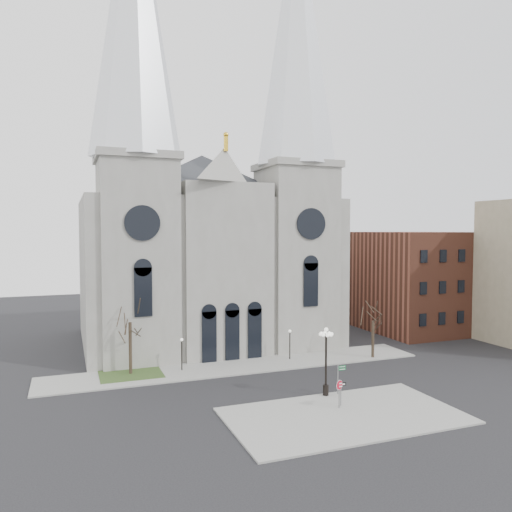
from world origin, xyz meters
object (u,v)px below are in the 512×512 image
object	(u,v)px
one_way_sign	(341,389)
globe_lamp	(326,353)
street_name_sign	(339,377)
stop_sign	(339,388)

from	to	relation	value
one_way_sign	globe_lamp	bearing A→B (deg)	90.12
one_way_sign	street_name_sign	xyz separation A→B (m)	(1.38, 2.70, 0.09)
stop_sign	globe_lamp	size ratio (longest dim) A/B	0.39
stop_sign	globe_lamp	xyz separation A→B (m)	(0.49, 3.07, 2.05)
stop_sign	street_name_sign	bearing A→B (deg)	60.35
street_name_sign	stop_sign	bearing A→B (deg)	-118.28
stop_sign	one_way_sign	bearing A→B (deg)	45.36
globe_lamp	one_way_sign	size ratio (longest dim) A/B	2.93
globe_lamp	one_way_sign	xyz separation A→B (m)	(-0.11, -2.70, -2.31)
stop_sign	one_way_sign	size ratio (longest dim) A/B	1.13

